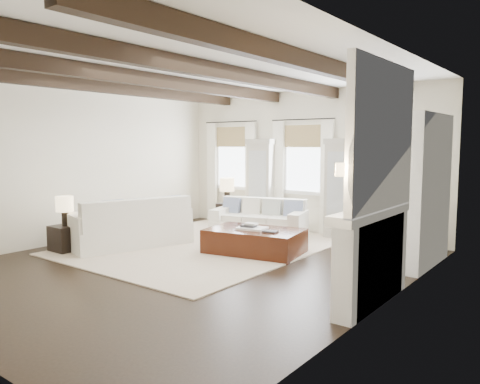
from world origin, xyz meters
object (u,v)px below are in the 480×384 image
Objects in this scene: sofa_back at (260,223)px; sofa_left at (132,227)px; side_table_back at (227,215)px; ottoman at (255,241)px; side_table_front at (66,238)px.

sofa_back is 0.86× the size of sofa_left.
ottoman is at bearing -40.02° from side_table_back.
side_table_back is at bearing 157.65° from sofa_back.
side_table_front is (-2.19, -3.21, -0.09)m from sofa_back.
sofa_back is 1.46m from side_table_back.
sofa_back reaches higher than side_table_front.
side_table_front is 3.86m from side_table_back.
sofa_left is 2.45m from ottoman.
side_table_back reaches higher than ottoman.
sofa_left reaches higher than side_table_front.
sofa_left is at bearing -124.29° from sofa_back.
side_table_front is 0.83× the size of side_table_back.
side_table_front is (-2.90, -2.03, 0.02)m from ottoman.
sofa_back is at bearing 55.66° from side_table_front.
sofa_back reaches higher than side_table_back.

